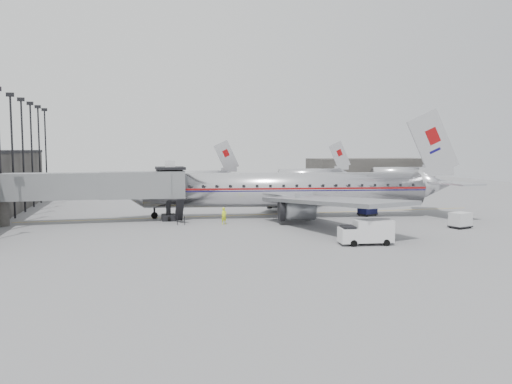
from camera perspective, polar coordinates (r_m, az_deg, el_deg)
ground at (r=58.23m, az=-0.53°, el=-3.43°), size 160.00×160.00×0.00m
hangar at (r=129.97m, az=12.83°, el=2.43°), size 30.00×12.00×6.00m
apron_line at (r=64.72m, az=0.84°, el=-2.58°), size 60.00×0.15×0.01m
jet_bridge at (r=59.99m, az=-17.06°, el=0.61°), size 21.00×6.20×7.10m
floodlight_masts at (r=70.52m, az=-25.57°, el=4.37°), size 0.90×42.25×15.25m
distant_aircraft_near at (r=98.90m, az=-7.15°, el=1.60°), size 16.39×3.20×10.26m
distant_aircraft_mid at (r=108.87m, az=6.32°, el=1.91°), size 16.39×3.20×10.26m
distant_aircraft_far at (r=122.71m, az=16.26°, el=2.09°), size 16.39×3.20×10.26m
airliner at (r=62.15m, az=4.10°, el=0.27°), size 42.92×39.50×13.63m
service_van at (r=45.53m, az=12.51°, el=-4.44°), size 4.90×2.36×2.22m
baggage_cart_navy at (r=65.11m, az=12.62°, el=-1.85°), size 2.65×2.37×1.71m
baggage_cart_white at (r=57.93m, az=22.32°, el=-2.96°), size 2.50×2.15×1.68m
ramp_worker at (r=56.38m, az=-3.68°, el=-2.74°), size 0.83×0.71×1.92m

